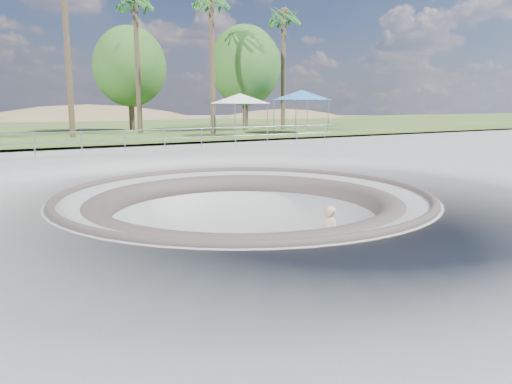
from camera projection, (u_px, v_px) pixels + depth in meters
ground at (244, 194)px, 13.79m from camera, size 180.00×180.00×0.00m
skate_bowl at (245, 258)px, 14.11m from camera, size 14.00×14.00×4.10m
grass_strip at (55, 129)px, 42.76m from camera, size 180.00×36.00×0.12m
distant_hills at (62, 175)px, 65.67m from camera, size 103.20×45.00×28.60m
safety_railing at (125, 141)px, 23.90m from camera, size 25.00×0.06×1.03m
skateboard at (330, 266)px, 13.42m from camera, size 0.92×0.60×0.09m
skater at (331, 235)px, 13.27m from camera, size 0.40×0.60×1.64m
canopy_white at (240, 99)px, 33.31m from camera, size 5.53×5.53×2.81m
canopy_blue at (302, 95)px, 36.79m from camera, size 5.73×5.73×3.12m
palm_d at (135, 4)px, 34.29m from camera, size 2.60×2.60×10.34m
palm_e at (211, 3)px, 33.97m from camera, size 2.60×2.60×10.37m
palm_f at (284, 19)px, 39.44m from camera, size 2.60×2.60×10.15m
bushy_tree_mid at (130, 67)px, 38.64m from camera, size 5.65×5.14×8.15m
bushy_tree_right at (245, 66)px, 39.58m from camera, size 5.80×5.27×8.36m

